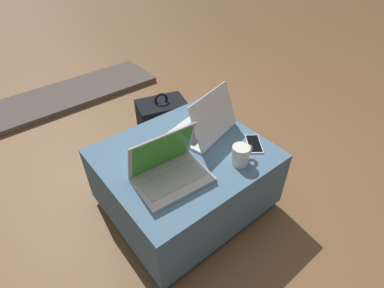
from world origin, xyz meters
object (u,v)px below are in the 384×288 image
at_px(backpack, 163,127).
at_px(coffee_mug, 241,155).
at_px(laptop_far, 205,125).
at_px(cell_phone, 254,144).
at_px(laptop_near, 169,170).

relative_size(backpack, coffee_mug, 3.68).
xyz_separation_m(laptop_far, coffee_mug, (-0.03, -0.29, -0.00)).
bearing_deg(cell_phone, laptop_near, -153.45).
bearing_deg(laptop_near, backpack, 63.30).
bearing_deg(backpack, laptop_near, 75.40).
relative_size(cell_phone, backpack, 0.35).
xyz_separation_m(backpack, coffee_mug, (-0.02, -0.71, 0.25)).
bearing_deg(coffee_mug, backpack, 88.20).
bearing_deg(laptop_near, laptop_far, 28.38).
distance_m(cell_phone, coffee_mug, 0.17).
bearing_deg(laptop_far, backpack, -103.84).
bearing_deg(cell_phone, laptop_far, 154.63).
distance_m(laptop_near, cell_phone, 0.49).
xyz_separation_m(laptop_near, laptop_far, (0.35, 0.16, 0.00)).
height_order(laptop_far, backpack, laptop_far).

